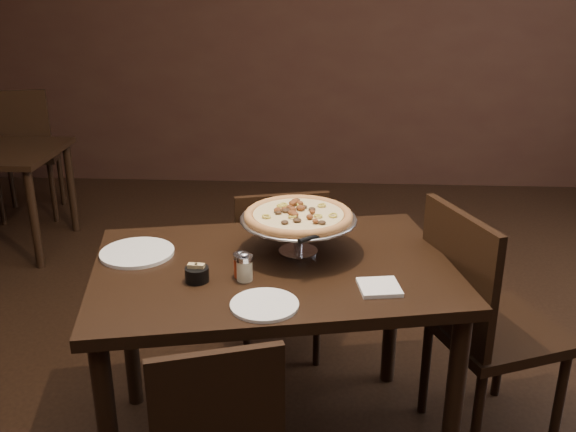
{
  "coord_description": "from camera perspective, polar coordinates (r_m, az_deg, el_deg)",
  "views": [
    {
      "loc": [
        0.09,
        -1.97,
        1.77
      ],
      "look_at": [
        -0.03,
        0.15,
        0.96
      ],
      "focal_mm": 40.0,
      "sensor_mm": 36.0,
      "label": 1
    }
  ],
  "objects": [
    {
      "name": "dining_table",
      "position": [
        2.34,
        -1.3,
        -6.62
      ],
      "size": [
        1.41,
        1.08,
        0.79
      ],
      "rotation": [
        0.0,
        0.0,
        0.2
      ],
      "color": "black",
      "rests_on": "ground"
    },
    {
      "name": "napkin_stack",
      "position": [
        2.14,
        8.12,
        -6.29
      ],
      "size": [
        0.15,
        0.15,
        0.01
      ],
      "primitive_type": "cube",
      "rotation": [
        0.0,
        0.0,
        0.16
      ],
      "color": "white",
      "rests_on": "dining_table"
    },
    {
      "name": "parmesan_shaker",
      "position": [
        2.17,
        -3.88,
        -4.55
      ],
      "size": [
        0.06,
        0.06,
        0.1
      ],
      "color": "beige",
      "rests_on": "dining_table"
    },
    {
      "name": "packet_caddy",
      "position": [
        2.19,
        -8.1,
        -5.1
      ],
      "size": [
        0.08,
        0.08,
        0.06
      ],
      "rotation": [
        0.0,
        0.0,
        -0.12
      ],
      "color": "black",
      "rests_on": "dining_table"
    },
    {
      "name": "bg_chair_far",
      "position": [
        5.14,
        -22.46,
        5.55
      ],
      "size": [
        0.56,
        0.56,
        1.0
      ],
      "rotation": [
        0.0,
        0.0,
        3.37
      ],
      "color": "black",
      "rests_on": "ground"
    },
    {
      "name": "pepper_flake_shaker",
      "position": [
        2.19,
        -4.16,
        -4.33
      ],
      "size": [
        0.06,
        0.06,
        0.1
      ],
      "color": "maroon",
      "rests_on": "dining_table"
    },
    {
      "name": "chair_side",
      "position": [
        2.58,
        16.82,
        -8.72
      ],
      "size": [
        0.59,
        0.59,
        0.98
      ],
      "rotation": [
        0.0,
        0.0,
        1.95
      ],
      "color": "black",
      "rests_on": "ground"
    },
    {
      "name": "pizza_stand",
      "position": [
        2.34,
        0.93,
        -0.01
      ],
      "size": [
        0.43,
        0.43,
        0.18
      ],
      "color": "silver",
      "rests_on": "dining_table"
    },
    {
      "name": "plate_near",
      "position": [
        2.02,
        -2.11,
        -7.9
      ],
      "size": [
        0.22,
        0.22,
        0.01
      ],
      "primitive_type": "cylinder",
      "color": "white",
      "rests_on": "dining_table"
    },
    {
      "name": "serving_spatula",
      "position": [
        2.16,
        2.09,
        -2.0
      ],
      "size": [
        0.14,
        0.14,
        0.02
      ],
      "rotation": [
        0.0,
        0.0,
        -0.83
      ],
      "color": "silver",
      "rests_on": "pizza_stand"
    },
    {
      "name": "chair_far",
      "position": [
        2.99,
        -0.89,
        -4.62
      ],
      "size": [
        0.5,
        0.5,
        0.88
      ],
      "rotation": [
        0.0,
        0.0,
        3.39
      ],
      "color": "black",
      "rests_on": "ground"
    },
    {
      "name": "plate_left",
      "position": [
        2.44,
        -13.26,
        -3.19
      ],
      "size": [
        0.27,
        0.27,
        0.01
      ],
      "primitive_type": "cylinder",
      "color": "white",
      "rests_on": "dining_table"
    },
    {
      "name": "room",
      "position": [
        2.03,
        2.56,
        10.42
      ],
      "size": [
        6.04,
        7.04,
        2.84
      ],
      "color": "black",
      "rests_on": "ground"
    }
  ]
}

